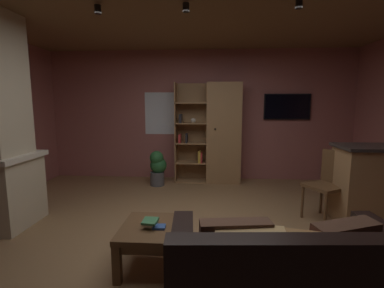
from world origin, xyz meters
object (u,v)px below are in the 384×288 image
dining_chair (329,181)px  potted_floor_plant (158,167)px  table_book_2 (149,223)px  bookshelf_cabinet (219,134)px  coffee_table (156,234)px  table_book_1 (151,220)px  wall_mounted_tv (287,107)px  table_book_0 (159,227)px

dining_chair → potted_floor_plant: size_ratio=1.39×
table_book_2 → dining_chair: (2.12, 1.30, 0.07)m
bookshelf_cabinet → coffee_table: 3.12m
table_book_2 → dining_chair: dining_chair is taller
table_book_1 → table_book_2: bearing=-86.4°
potted_floor_plant → wall_mounted_tv: wall_mounted_tv is taller
table_book_2 → wall_mounted_tv: 3.98m
bookshelf_cabinet → table_book_2: bearing=-103.3°
coffee_table → dining_chair: bearing=30.7°
table_book_2 → potted_floor_plant: (-0.44, 2.71, -0.11)m
potted_floor_plant → bookshelf_cabinet: bearing=16.3°
bookshelf_cabinet → dining_chair: bookshelf_cabinet is taller
table_book_0 → wall_mounted_tv: 3.93m
bookshelf_cabinet → wall_mounted_tv: size_ratio=2.17×
coffee_table → wall_mounted_tv: 3.94m
coffee_table → table_book_0: table_book_0 is taller
table_book_2 → potted_floor_plant: potted_floor_plant is taller
table_book_2 → potted_floor_plant: size_ratio=0.20×
bookshelf_cabinet → wall_mounted_tv: bookshelf_cabinet is taller
table_book_0 → table_book_2: bearing=-163.4°
bookshelf_cabinet → coffee_table: (-0.67, -2.98, -0.64)m
coffee_table → table_book_2: table_book_2 is taller
bookshelf_cabinet → table_book_0: bearing=-101.8°
potted_floor_plant → wall_mounted_tv: (2.49, 0.55, 1.13)m
potted_floor_plant → table_book_1: bearing=-80.5°
potted_floor_plant → wall_mounted_tv: size_ratio=0.74×
bookshelf_cabinet → dining_chair: bearing=-51.3°
table_book_2 → bookshelf_cabinet: bearing=76.7°
table_book_0 → dining_chair: size_ratio=0.13×
bookshelf_cabinet → table_book_1: 3.06m
table_book_2 → table_book_1: bearing=93.6°
coffee_table → table_book_0: (0.04, -0.04, 0.09)m
bookshelf_cabinet → coffee_table: bookshelf_cabinet is taller
table_book_1 → potted_floor_plant: potted_floor_plant is taller
table_book_1 → potted_floor_plant: (-0.43, 2.59, -0.08)m
bookshelf_cabinet → table_book_1: size_ratio=13.93×
wall_mounted_tv → table_book_2: bearing=-122.3°
dining_chair → wall_mounted_tv: wall_mounted_tv is taller
potted_floor_plant → dining_chair: bearing=-28.8°
coffee_table → table_book_0: size_ratio=5.56×
table_book_0 → potted_floor_plant: size_ratio=0.18×
coffee_table → table_book_2: bearing=-123.8°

